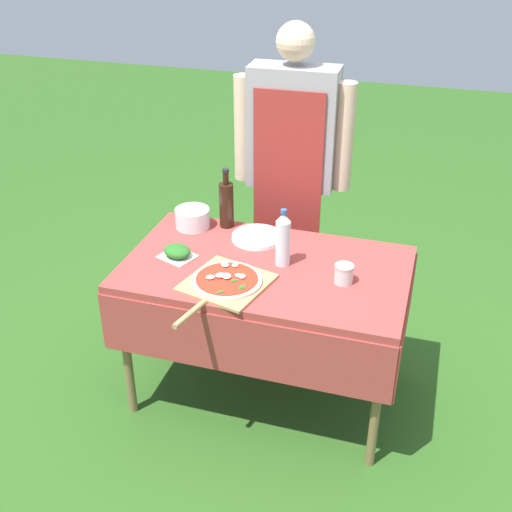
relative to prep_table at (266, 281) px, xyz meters
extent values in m
plane|color=#2D5B1E|center=(0.00, 0.00, -0.64)|extent=(12.00, 12.00, 0.00)
cube|color=#A83D38|center=(0.00, 0.00, 0.07)|extent=(1.24, 0.74, 0.04)
cube|color=#A83D38|center=(0.00, -0.37, -0.09)|extent=(1.24, 0.01, 0.28)
cube|color=#A83D38|center=(0.00, 0.37, -0.09)|extent=(1.24, 0.01, 0.28)
cube|color=#A83D38|center=(-0.63, 0.00, -0.09)|extent=(0.01, 0.74, 0.28)
cube|color=#A83D38|center=(0.63, 0.00, -0.09)|extent=(0.01, 0.74, 0.28)
cylinder|color=olive|center=(-0.56, -0.31, -0.30)|extent=(0.04, 0.04, 0.69)
cylinder|color=olive|center=(0.56, -0.31, -0.30)|extent=(0.04, 0.04, 0.69)
cylinder|color=olive|center=(-0.56, 0.31, -0.30)|extent=(0.04, 0.04, 0.69)
cylinder|color=olive|center=(0.56, 0.31, -0.30)|extent=(0.04, 0.04, 0.69)
cylinder|color=#333D56|center=(0.02, 0.70, -0.23)|extent=(0.12, 0.12, 0.82)
cylinder|color=#333D56|center=(-0.14, 0.69, -0.23)|extent=(0.12, 0.12, 0.82)
cube|color=#99999E|center=(-0.06, 0.69, 0.48)|extent=(0.45, 0.20, 0.61)
cube|color=#9E2D28|center=(-0.06, 0.59, 0.25)|extent=(0.35, 0.02, 0.89)
cylinder|color=beige|center=(0.20, 0.70, 0.45)|extent=(0.10, 0.10, 0.54)
cylinder|color=beige|center=(-0.32, 0.69, 0.45)|extent=(0.10, 0.10, 0.54)
sphere|color=beige|center=(-0.06, 0.69, 0.90)|extent=(0.19, 0.19, 0.19)
cube|color=tan|center=(-0.11, -0.19, 0.09)|extent=(0.39, 0.39, 0.01)
cylinder|color=tan|center=(-0.18, -0.45, 0.09)|extent=(0.07, 0.20, 0.02)
cylinder|color=beige|center=(-0.11, -0.19, 0.10)|extent=(0.30, 0.30, 0.01)
cylinder|color=red|center=(-0.11, -0.19, 0.11)|extent=(0.26, 0.26, 0.00)
ellipsoid|color=white|center=(-0.12, -0.19, 0.12)|extent=(0.06, 0.06, 0.01)
ellipsoid|color=white|center=(-0.05, -0.17, 0.12)|extent=(0.03, 0.04, 0.01)
ellipsoid|color=white|center=(-0.15, -0.10, 0.12)|extent=(0.05, 0.05, 0.01)
ellipsoid|color=white|center=(-0.11, -0.09, 0.12)|extent=(0.03, 0.04, 0.01)
ellipsoid|color=white|center=(-0.18, -0.22, 0.12)|extent=(0.05, 0.05, 0.01)
ellipsoid|color=white|center=(-0.07, -0.17, 0.12)|extent=(0.04, 0.04, 0.01)
ellipsoid|color=white|center=(-0.14, -0.19, 0.12)|extent=(0.05, 0.05, 0.02)
ellipsoid|color=#286B23|center=(-0.10, -0.30, 0.11)|extent=(0.04, 0.04, 0.00)
ellipsoid|color=#286B23|center=(-0.08, -0.20, 0.11)|extent=(0.04, 0.03, 0.00)
ellipsoid|color=#286B23|center=(-0.02, -0.24, 0.11)|extent=(0.02, 0.03, 0.00)
ellipsoid|color=#286B23|center=(-0.03, -0.25, 0.11)|extent=(0.02, 0.03, 0.00)
cylinder|color=black|center=(-0.29, 0.31, 0.19)|extent=(0.07, 0.07, 0.22)
cylinder|color=black|center=(-0.29, 0.31, 0.34)|extent=(0.03, 0.03, 0.06)
cylinder|color=#232326|center=(-0.29, 0.31, 0.37)|extent=(0.03, 0.03, 0.02)
cylinder|color=silver|center=(0.07, 0.03, 0.19)|extent=(0.07, 0.07, 0.21)
cone|color=silver|center=(0.07, 0.03, 0.31)|extent=(0.07, 0.07, 0.04)
cylinder|color=#335BB2|center=(0.07, 0.03, 0.34)|extent=(0.03, 0.03, 0.02)
cube|color=silver|center=(-0.40, -0.05, 0.09)|extent=(0.19, 0.17, 0.01)
ellipsoid|color=#286B23|center=(-0.40, -0.05, 0.11)|extent=(0.16, 0.15, 0.05)
cylinder|color=silver|center=(-0.45, 0.25, 0.13)|extent=(0.17, 0.17, 0.09)
cylinder|color=white|center=(-0.11, 0.22, 0.09)|extent=(0.24, 0.24, 0.00)
cylinder|color=white|center=(-0.11, 0.22, 0.09)|extent=(0.24, 0.24, 0.00)
cylinder|color=white|center=(-0.11, 0.22, 0.10)|extent=(0.24, 0.24, 0.00)
cylinder|color=white|center=(-0.11, 0.22, 0.10)|extent=(0.24, 0.24, 0.00)
cylinder|color=silver|center=(0.35, -0.04, 0.12)|extent=(0.08, 0.08, 0.07)
cylinder|color=red|center=(0.35, -0.04, 0.11)|extent=(0.07, 0.07, 0.05)
cylinder|color=#B7B2A3|center=(0.35, -0.04, 0.16)|extent=(0.08, 0.08, 0.01)
camera|label=1|loc=(0.66, -2.33, 1.52)|focal=45.00mm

